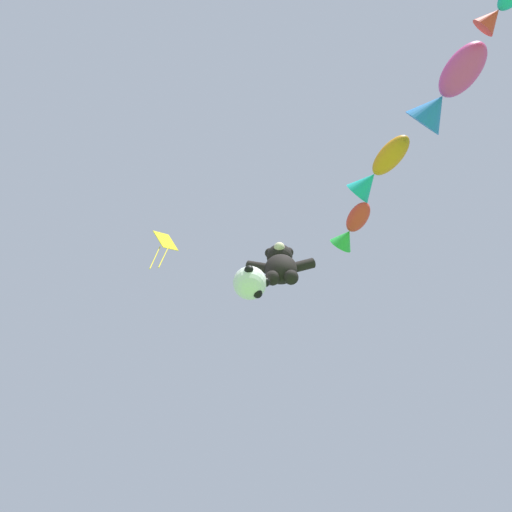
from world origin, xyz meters
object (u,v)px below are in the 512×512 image
(fish_kite_teal, at_px, (502,6))
(diamond_kite, at_px, (164,244))
(teddy_bear_kite, at_px, (280,265))
(fish_kite_crimson, at_px, (351,228))
(fish_kite_tangerine, at_px, (378,170))
(fish_kite_magenta, at_px, (447,90))
(soccer_ball_kite, at_px, (250,283))

(fish_kite_teal, height_order, diamond_kite, diamond_kite)
(teddy_bear_kite, distance_m, fish_kite_crimson, 2.41)
(fish_kite_tangerine, distance_m, fish_kite_magenta, 2.76)
(soccer_ball_kite, relative_size, fish_kite_crimson, 0.61)
(fish_kite_tangerine, bearing_deg, diamond_kite, 159.98)
(teddy_bear_kite, relative_size, fish_kite_magenta, 0.81)
(teddy_bear_kite, height_order, diamond_kite, diamond_kite)
(fish_kite_crimson, bearing_deg, fish_kite_magenta, -57.45)
(soccer_ball_kite, relative_size, fish_kite_tangerine, 0.47)
(fish_kite_crimson, relative_size, fish_kite_magenta, 0.64)
(teddy_bear_kite, distance_m, fish_kite_magenta, 6.50)
(soccer_ball_kite, relative_size, fish_kite_magenta, 0.39)
(fish_kite_magenta, distance_m, fish_kite_teal, 2.23)
(teddy_bear_kite, xyz_separation_m, fish_kite_teal, (5.63, -6.50, 0.63))
(diamond_kite, bearing_deg, soccer_ball_kite, -3.65)
(fish_kite_crimson, relative_size, diamond_kite, 0.61)
(fish_kite_tangerine, xyz_separation_m, fish_kite_teal, (2.66, -4.15, -0.63))
(teddy_bear_kite, xyz_separation_m, fish_kite_tangerine, (2.96, -2.35, 1.25))
(fish_kite_tangerine, height_order, diamond_kite, diamond_kite)
(teddy_bear_kite, relative_size, fish_kite_tangerine, 0.97)
(teddy_bear_kite, relative_size, fish_kite_crimson, 1.26)
(soccer_ball_kite, height_order, diamond_kite, diamond_kite)
(fish_kite_tangerine, relative_size, diamond_kite, 0.80)
(teddy_bear_kite, distance_m, diamond_kite, 4.33)
(fish_kite_crimson, distance_m, fish_kite_teal, 6.71)
(fish_kite_crimson, bearing_deg, soccer_ball_kite, 167.45)
(fish_kite_crimson, xyz_separation_m, fish_kite_tangerine, (0.80, -1.59, 0.49))
(soccer_ball_kite, xyz_separation_m, diamond_kite, (-2.89, 0.18, 3.39))
(teddy_bear_kite, bearing_deg, fish_kite_tangerine, -38.38)
(fish_kite_magenta, xyz_separation_m, fish_kite_teal, (1.05, -1.95, -0.22))
(fish_kite_crimson, xyz_separation_m, diamond_kite, (-5.91, 0.86, 1.40))
(fish_kite_magenta, bearing_deg, fish_kite_crimson, 122.55)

